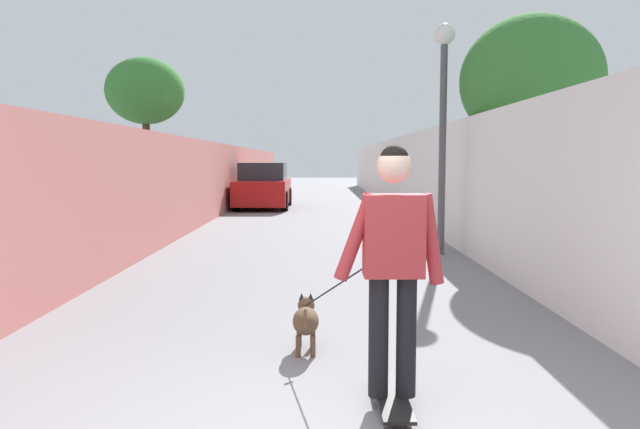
{
  "coord_description": "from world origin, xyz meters",
  "views": [
    {
      "loc": [
        -2.74,
        -0.17,
        1.61
      ],
      "look_at": [
        4.04,
        -0.2,
        1.0
      ],
      "focal_mm": 33.53,
      "sensor_mm": 36.0,
      "label": 1
    }
  ],
  "objects_px": {
    "lamp_post": "(443,96)",
    "skateboard": "(392,398)",
    "tree_left_near": "(145,92)",
    "person_skateboarder": "(393,251)",
    "tree_right_mid": "(531,83)",
    "dog": "(306,319)",
    "car_near": "(263,187)"
  },
  "relations": [
    {
      "from": "lamp_post",
      "to": "skateboard",
      "type": "xyz_separation_m",
      "value": [
        -6.43,
        1.64,
        -2.64
      ]
    },
    {
      "from": "tree_left_near",
      "to": "person_skateboarder",
      "type": "bearing_deg",
      "value": -157.42
    },
    {
      "from": "tree_right_mid",
      "to": "dog",
      "type": "height_order",
      "value": "tree_right_mid"
    },
    {
      "from": "person_skateboarder",
      "to": "lamp_post",
      "type": "bearing_deg",
      "value": -14.28
    },
    {
      "from": "lamp_post",
      "to": "skateboard",
      "type": "distance_m",
      "value": 7.14
    },
    {
      "from": "tree_left_near",
      "to": "lamp_post",
      "type": "distance_m",
      "value": 8.65
    },
    {
      "from": "tree_left_near",
      "to": "tree_right_mid",
      "type": "distance_m",
      "value": 9.79
    },
    {
      "from": "tree_right_mid",
      "to": "car_near",
      "type": "xyz_separation_m",
      "value": [
        10.12,
        5.47,
        -2.21
      ]
    },
    {
      "from": "tree_right_mid",
      "to": "car_near",
      "type": "height_order",
      "value": "tree_right_mid"
    },
    {
      "from": "person_skateboarder",
      "to": "skateboard",
      "type": "bearing_deg",
      "value": -90.0
    },
    {
      "from": "car_near",
      "to": "tree_left_near",
      "type": "bearing_deg",
      "value": 150.36
    },
    {
      "from": "car_near",
      "to": "lamp_post",
      "type": "bearing_deg",
      "value": -158.55
    },
    {
      "from": "person_skateboarder",
      "to": "car_near",
      "type": "relative_size",
      "value": 0.41
    },
    {
      "from": "tree_right_mid",
      "to": "skateboard",
      "type": "height_order",
      "value": "tree_right_mid"
    },
    {
      "from": "person_skateboarder",
      "to": "car_near",
      "type": "height_order",
      "value": "person_skateboarder"
    },
    {
      "from": "tree_left_near",
      "to": "tree_right_mid",
      "type": "bearing_deg",
      "value": -124.21
    },
    {
      "from": "lamp_post",
      "to": "dog",
      "type": "bearing_deg",
      "value": 157.1
    },
    {
      "from": "lamp_post",
      "to": "person_skateboarder",
      "type": "relative_size",
      "value": 2.4
    },
    {
      "from": "skateboard",
      "to": "lamp_post",
      "type": "bearing_deg",
      "value": -14.28
    },
    {
      "from": "lamp_post",
      "to": "skateboard",
      "type": "height_order",
      "value": "lamp_post"
    },
    {
      "from": "tree_right_mid",
      "to": "dog",
      "type": "relative_size",
      "value": 2.73
    },
    {
      "from": "lamp_post",
      "to": "tree_left_near",
      "type": "bearing_deg",
      "value": 50.09
    },
    {
      "from": "tree_left_near",
      "to": "car_near",
      "type": "distance_m",
      "value": 5.95
    },
    {
      "from": "tree_right_mid",
      "to": "person_skateboarder",
      "type": "distance_m",
      "value": 7.42
    },
    {
      "from": "dog",
      "to": "skateboard",
      "type": "bearing_deg",
      "value": -153.64
    },
    {
      "from": "tree_right_mid",
      "to": "lamp_post",
      "type": "bearing_deg",
      "value": 91.18
    },
    {
      "from": "tree_left_near",
      "to": "car_near",
      "type": "height_order",
      "value": "tree_left_near"
    },
    {
      "from": "tree_left_near",
      "to": "skateboard",
      "type": "distance_m",
      "value": 13.37
    },
    {
      "from": "lamp_post",
      "to": "car_near",
      "type": "xyz_separation_m",
      "value": [
        10.15,
        3.99,
        -1.99
      ]
    },
    {
      "from": "person_skateboarder",
      "to": "car_near",
      "type": "bearing_deg",
      "value": 8.06
    },
    {
      "from": "car_near",
      "to": "person_skateboarder",
      "type": "bearing_deg",
      "value": -171.94
    },
    {
      "from": "person_skateboarder",
      "to": "dog",
      "type": "xyz_separation_m",
      "value": [
        1.18,
        0.58,
        -0.76
      ]
    }
  ]
}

